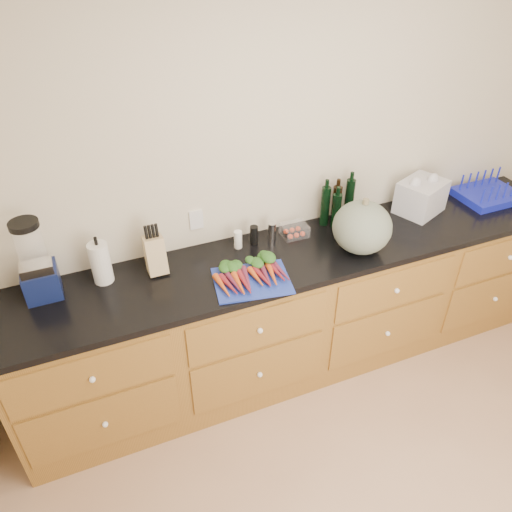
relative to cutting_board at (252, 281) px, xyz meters
name	(u,v)px	position (x,y,z in m)	size (l,w,h in m)	color
wall_back	(288,172)	(0.43, 0.48, 0.35)	(4.10, 0.05, 2.60)	beige
cabinets	(304,310)	(0.43, 0.16, -0.49)	(3.60, 0.64, 0.90)	brown
countertop	(308,252)	(0.43, 0.16, -0.03)	(3.64, 0.62, 0.04)	black
cutting_board	(252,281)	(0.00, 0.00, 0.00)	(0.41, 0.31, 0.01)	#1E35A3
carrots	(249,273)	(0.00, 0.04, 0.03)	(0.38, 0.28, 0.05)	#DD551A
squash	(362,227)	(0.71, 0.04, 0.15)	(0.35, 0.35, 0.31)	#566453
blender_appliance	(36,265)	(-1.06, 0.32, 0.19)	(0.18, 0.18, 0.45)	#0F1847
paper_towel	(101,263)	(-0.75, 0.32, 0.11)	(0.11, 0.11, 0.24)	white
knife_block	(155,255)	(-0.46, 0.30, 0.10)	(0.11, 0.11, 0.21)	tan
grinder_salt	(238,240)	(0.05, 0.34, 0.05)	(0.05, 0.05, 0.11)	white
grinder_pepper	(254,235)	(0.15, 0.34, 0.06)	(0.05, 0.05, 0.12)	black
canister_chrome	(272,231)	(0.27, 0.34, 0.05)	(0.05, 0.05, 0.12)	silver
tomato_box	(294,230)	(0.42, 0.33, 0.03)	(0.16, 0.13, 0.07)	white
bottles	(337,205)	(0.74, 0.37, 0.12)	(0.23, 0.12, 0.28)	black
grocery_bag	(421,197)	(1.32, 0.28, 0.10)	(0.30, 0.24, 0.22)	silver
dish_rack	(488,193)	(1.88, 0.24, 0.03)	(0.41, 0.33, 0.16)	#141EB6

